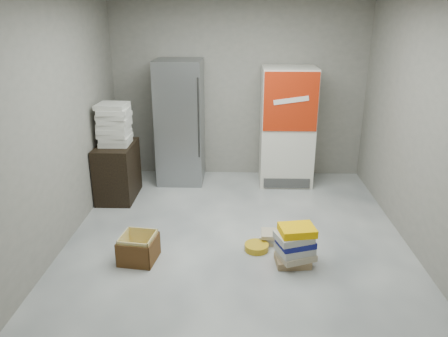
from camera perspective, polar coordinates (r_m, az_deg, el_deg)
The scene contains 10 objects.
ground at distance 5.13m, azimuth 1.64°, elevation -10.25°, with size 5.00×5.00×0.00m, color silver.
room_shell at distance 4.50m, azimuth 1.86°, elevation 9.93°, with size 4.04×5.04×2.82m.
steel_fridge at distance 6.83m, azimuth -5.74°, elevation 6.02°, with size 0.70×0.72×1.90m.
coke_cooler at distance 6.81m, azimuth 8.22°, elevation 5.48°, with size 0.80×0.73×1.80m.
wood_shelf at distance 6.47m, azimuth -13.73°, elevation -0.35°, with size 0.50×0.80×0.80m, color black.
supply_box_stack at distance 6.27m, azimuth -14.14°, elevation 5.61°, with size 0.44×0.44×0.58m.
phonebook_stack_main at distance 4.77m, azimuth 9.26°, elevation -9.91°, with size 0.47×0.41×0.45m.
phonebook_stack_side at distance 5.23m, azimuth 6.60°, elevation -8.89°, with size 0.36×0.31×0.14m.
cardboard_box at distance 4.92m, azimuth -11.09°, elevation -10.37°, with size 0.43×0.43×0.31m.
bucket_lid at distance 5.07m, azimuth 4.27°, elevation -10.19°, with size 0.28×0.28×0.07m, color gold.
Camera 1 is at (0.01, -4.44, 2.58)m, focal length 35.00 mm.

